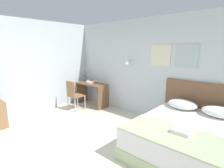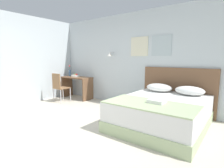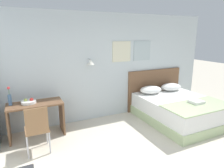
% 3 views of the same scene
% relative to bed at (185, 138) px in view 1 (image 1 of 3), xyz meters
% --- Properties ---
extents(ground_plane, '(24.00, 24.00, 0.00)m').
position_rel_bed_xyz_m(ground_plane, '(-1.44, -1.50, -0.28)').
color(ground_plane, beige).
extents(wall_back, '(5.92, 0.31, 2.65)m').
position_rel_bed_xyz_m(wall_back, '(-1.44, 1.08, 1.05)').
color(wall_back, silver).
rests_on(wall_back, ground_plane).
extents(bed, '(1.63, 1.98, 0.57)m').
position_rel_bed_xyz_m(bed, '(0.00, 0.00, 0.00)').
color(bed, '#B2C693').
rests_on(bed, ground_plane).
extents(headboard, '(1.75, 0.06, 1.15)m').
position_rel_bed_xyz_m(headboard, '(0.00, 1.02, 0.29)').
color(headboard, brown).
rests_on(headboard, ground_plane).
extents(pillow_left, '(0.62, 0.44, 0.20)m').
position_rel_bed_xyz_m(pillow_left, '(-0.35, 0.72, 0.39)').
color(pillow_left, white).
rests_on(pillow_left, bed).
extents(pillow_right, '(0.62, 0.44, 0.20)m').
position_rel_bed_xyz_m(pillow_right, '(0.35, 0.72, 0.39)').
color(pillow_right, white).
rests_on(pillow_right, bed).
extents(throw_blanket, '(1.58, 0.79, 0.02)m').
position_rel_bed_xyz_m(throw_blanket, '(0.00, -0.57, 0.30)').
color(throw_blanket, '#B2C693').
rests_on(throw_blanket, bed).
extents(folded_towel_near_foot, '(0.28, 0.27, 0.06)m').
position_rel_bed_xyz_m(folded_towel_near_foot, '(0.08, -0.44, 0.34)').
color(folded_towel_near_foot, white).
rests_on(folded_towel_near_foot, throw_blanket).
extents(desk, '(1.10, 0.51, 0.74)m').
position_rel_bed_xyz_m(desk, '(-3.30, 0.70, 0.23)').
color(desk, brown).
rests_on(desk, ground_plane).
extents(desk_chair, '(0.41, 0.41, 0.91)m').
position_rel_bed_xyz_m(desk_chair, '(-3.35, -0.00, 0.24)').
color(desk_chair, '#8E6642').
rests_on(desk_chair, ground_plane).
extents(fruit_bowl, '(0.29, 0.29, 0.11)m').
position_rel_bed_xyz_m(fruit_bowl, '(-3.41, 0.74, 0.49)').
color(fruit_bowl, silver).
rests_on(fruit_bowl, desk).
extents(flower_vase, '(0.07, 0.07, 0.39)m').
position_rel_bed_xyz_m(flower_vase, '(-3.75, 0.78, 0.61)').
color(flower_vase, '#4C7099').
rests_on(flower_vase, desk).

